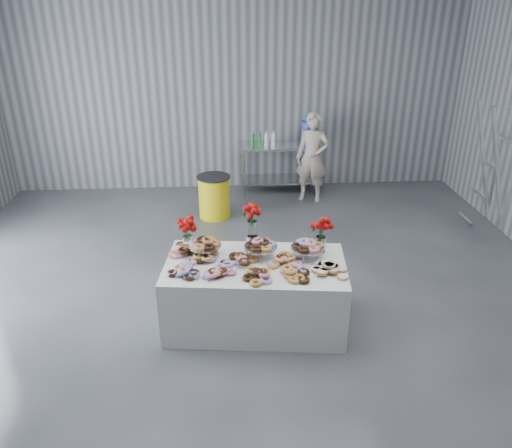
# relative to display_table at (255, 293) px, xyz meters

# --- Properties ---
(ground) EXTENTS (9.00, 9.00, 0.00)m
(ground) POSITION_rel_display_table_xyz_m (-0.07, -0.19, -0.38)
(ground) COLOR #35373C
(ground) RESTS_ON ground
(room_walls) EXTENTS (8.04, 9.04, 4.02)m
(room_walls) POSITION_rel_display_table_xyz_m (-0.34, -0.12, 2.26)
(room_walls) COLOR gray
(room_walls) RESTS_ON ground
(display_table) EXTENTS (2.00, 1.21, 0.75)m
(display_table) POSITION_rel_display_table_xyz_m (0.00, 0.00, 0.00)
(display_table) COLOR white
(display_table) RESTS_ON ground
(prep_table) EXTENTS (1.50, 0.60, 0.90)m
(prep_table) POSITION_rel_display_table_xyz_m (0.71, 3.91, 0.24)
(prep_table) COLOR silver
(prep_table) RESTS_ON ground
(donut_mounds) EXTENTS (1.88, 1.00, 0.09)m
(donut_mounds) POSITION_rel_display_table_xyz_m (-0.00, -0.05, 0.42)
(donut_mounds) COLOR #C77D49
(donut_mounds) RESTS_ON display_table
(cake_stand_left) EXTENTS (0.36, 0.36, 0.17)m
(cake_stand_left) POSITION_rel_display_table_xyz_m (-0.53, 0.21, 0.52)
(cake_stand_left) COLOR silver
(cake_stand_left) RESTS_ON display_table
(cake_stand_mid) EXTENTS (0.36, 0.36, 0.17)m
(cake_stand_mid) POSITION_rel_display_table_xyz_m (0.07, 0.14, 0.52)
(cake_stand_mid) COLOR silver
(cake_stand_mid) RESTS_ON display_table
(cake_stand_right) EXTENTS (0.36, 0.36, 0.17)m
(cake_stand_right) POSITION_rel_display_table_xyz_m (0.56, 0.09, 0.52)
(cake_stand_right) COLOR silver
(cake_stand_right) RESTS_ON display_table
(danish_pile) EXTENTS (0.48, 0.48, 0.11)m
(danish_pile) POSITION_rel_display_table_xyz_m (0.73, -0.23, 0.43)
(danish_pile) COLOR white
(danish_pile) RESTS_ON display_table
(bouquet_left) EXTENTS (0.26, 0.26, 0.42)m
(bouquet_left) POSITION_rel_display_table_xyz_m (-0.72, 0.33, 0.67)
(bouquet_left) COLOR white
(bouquet_left) RESTS_ON display_table
(bouquet_right) EXTENTS (0.26, 0.26, 0.42)m
(bouquet_right) POSITION_rel_display_table_xyz_m (0.73, 0.22, 0.67)
(bouquet_right) COLOR white
(bouquet_right) RESTS_ON display_table
(bouquet_center) EXTENTS (0.26, 0.26, 0.57)m
(bouquet_center) POSITION_rel_display_table_xyz_m (-0.01, 0.35, 0.75)
(bouquet_center) COLOR silver
(bouquet_center) RESTS_ON display_table
(water_jug) EXTENTS (0.28, 0.28, 0.55)m
(water_jug) POSITION_rel_display_table_xyz_m (1.21, 3.91, 0.77)
(water_jug) COLOR blue
(water_jug) RESTS_ON prep_table
(drink_bottles) EXTENTS (0.54, 0.08, 0.27)m
(drink_bottles) POSITION_rel_display_table_xyz_m (0.39, 3.81, 0.66)
(drink_bottles) COLOR #268C33
(drink_bottles) RESTS_ON prep_table
(person) EXTENTS (0.65, 0.54, 1.54)m
(person) POSITION_rel_display_table_xyz_m (1.21, 3.53, 0.39)
(person) COLOR #CC8C93
(person) RESTS_ON ground
(trash_barrel) EXTENTS (0.54, 0.54, 0.69)m
(trash_barrel) POSITION_rel_display_table_xyz_m (-0.47, 2.91, -0.03)
(trash_barrel) COLOR yellow
(trash_barrel) RESTS_ON ground
(stepladder) EXTENTS (0.74, 0.49, 1.94)m
(stepladder) POSITION_rel_display_table_xyz_m (3.68, 2.30, 0.60)
(stepladder) COLOR silver
(stepladder) RESTS_ON ground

